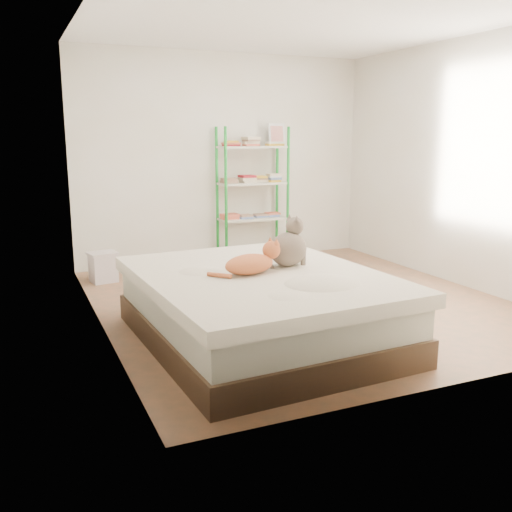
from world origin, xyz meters
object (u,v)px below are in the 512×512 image
bed (260,307)px  cardboard_box (270,271)px  white_bin (103,267)px  grey_cat (288,242)px  orange_cat (249,262)px  shelf_unit (253,195)px

bed → cardboard_box: size_ratio=3.61×
bed → cardboard_box: bearing=59.2°
white_bin → bed: bearing=-70.5°
bed → grey_cat: 0.58m
orange_cat → shelf_unit: (1.20, 2.73, 0.20)m
bed → orange_cat: (-0.09, -0.01, 0.38)m
bed → shelf_unit: size_ratio=1.30×
orange_cat → white_bin: (-0.75, 2.38, -0.48)m
orange_cat → white_bin: size_ratio=1.45×
shelf_unit → grey_cat: bearing=-107.2°
bed → white_bin: size_ratio=6.67×
grey_cat → cardboard_box: bearing=-34.1°
grey_cat → cardboard_box: grey_cat is taller
white_bin → shelf_unit: bearing=10.1°
orange_cat → shelf_unit: shelf_unit is taller
bed → orange_cat: 0.39m
orange_cat → shelf_unit: 2.99m
orange_cat → cardboard_box: bearing=48.5°
cardboard_box → grey_cat: bearing=-85.0°
grey_cat → shelf_unit: (0.81, 2.60, 0.10)m
bed → white_bin: 2.52m
orange_cat → shelf_unit: size_ratio=0.28×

